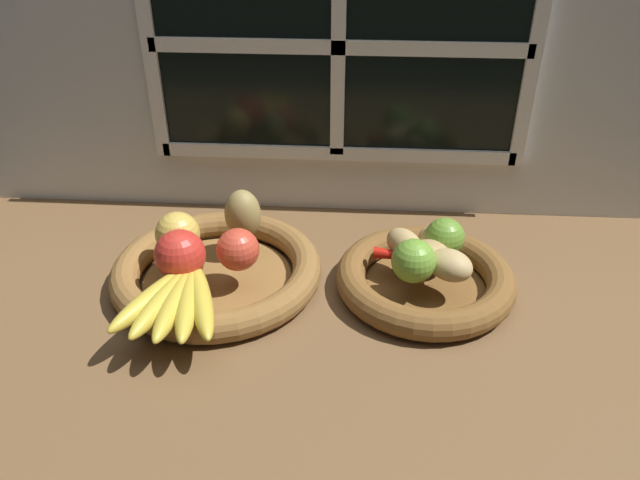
{
  "coord_description": "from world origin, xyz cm",
  "views": [
    {
      "loc": [
        4.01,
        -75.45,
        57.04
      ],
      "look_at": [
        -1.36,
        2.85,
        8.54
      ],
      "focal_mm": 34.36,
      "sensor_mm": 36.0,
      "label": 1
    }
  ],
  "objects_px": {
    "apple_golden_left": "(178,234)",
    "pear_brown": "(243,214)",
    "fruit_bowl_left": "(217,271)",
    "lime_near": "(414,261)",
    "potato_back": "(437,241)",
    "chili_pepper": "(414,258)",
    "apple_red_front": "(180,255)",
    "potato_large": "(428,254)",
    "potato_small": "(450,266)",
    "potato_oblong": "(404,244)",
    "banana_bunch_front": "(177,298)",
    "lime_far": "(445,237)",
    "apple_red_right": "(238,250)",
    "fruit_bowl_right": "(425,279)"
  },
  "relations": [
    {
      "from": "apple_golden_left",
      "to": "pear_brown",
      "type": "relative_size",
      "value": 0.83
    },
    {
      "from": "fruit_bowl_left",
      "to": "lime_near",
      "type": "xyz_separation_m",
      "value": [
        0.3,
        -0.04,
        0.06
      ]
    },
    {
      "from": "potato_back",
      "to": "chili_pepper",
      "type": "bearing_deg",
      "value": -138.82
    },
    {
      "from": "potato_back",
      "to": "chili_pepper",
      "type": "distance_m",
      "value": 0.05
    },
    {
      "from": "apple_red_front",
      "to": "potato_large",
      "type": "xyz_separation_m",
      "value": [
        0.36,
        0.05,
        -0.02
      ]
    },
    {
      "from": "potato_small",
      "to": "potato_oblong",
      "type": "relative_size",
      "value": 0.99
    },
    {
      "from": "banana_bunch_front",
      "to": "lime_far",
      "type": "relative_size",
      "value": 3.08
    },
    {
      "from": "apple_red_front",
      "to": "apple_golden_left",
      "type": "relative_size",
      "value": 1.08
    },
    {
      "from": "lime_far",
      "to": "potato_large",
      "type": "bearing_deg",
      "value": -127.87
    },
    {
      "from": "fruit_bowl_left",
      "to": "apple_red_right",
      "type": "bearing_deg",
      "value": -29.33
    },
    {
      "from": "banana_bunch_front",
      "to": "potato_oblong",
      "type": "relative_size",
      "value": 2.7
    },
    {
      "from": "potato_large",
      "to": "potato_back",
      "type": "bearing_deg",
      "value": 65.56
    },
    {
      "from": "fruit_bowl_left",
      "to": "potato_oblong",
      "type": "distance_m",
      "value": 0.3
    },
    {
      "from": "potato_back",
      "to": "potato_oblong",
      "type": "height_order",
      "value": "potato_oblong"
    },
    {
      "from": "apple_red_right",
      "to": "apple_golden_left",
      "type": "height_order",
      "value": "apple_golden_left"
    },
    {
      "from": "fruit_bowl_left",
      "to": "banana_bunch_front",
      "type": "xyz_separation_m",
      "value": [
        -0.03,
        -0.13,
        0.04
      ]
    },
    {
      "from": "chili_pepper",
      "to": "fruit_bowl_left",
      "type": "bearing_deg",
      "value": -168.03
    },
    {
      "from": "apple_red_right",
      "to": "potato_back",
      "type": "distance_m",
      "value": 0.31
    },
    {
      "from": "lime_far",
      "to": "fruit_bowl_left",
      "type": "bearing_deg",
      "value": -174.14
    },
    {
      "from": "potato_oblong",
      "to": "chili_pepper",
      "type": "distance_m",
      "value": 0.03
    },
    {
      "from": "pear_brown",
      "to": "lime_near",
      "type": "bearing_deg",
      "value": -21.21
    },
    {
      "from": "potato_small",
      "to": "lime_near",
      "type": "distance_m",
      "value": 0.06
    },
    {
      "from": "potato_oblong",
      "to": "potato_large",
      "type": "bearing_deg",
      "value": -37.87
    },
    {
      "from": "fruit_bowl_right",
      "to": "potato_oblong",
      "type": "xyz_separation_m",
      "value": [
        -0.03,
        0.03,
        0.05
      ]
    },
    {
      "from": "apple_red_front",
      "to": "apple_golden_left",
      "type": "xyz_separation_m",
      "value": [
        -0.02,
        0.06,
        -0.0
      ]
    },
    {
      "from": "fruit_bowl_right",
      "to": "potato_back",
      "type": "relative_size",
      "value": 4.01
    },
    {
      "from": "apple_red_right",
      "to": "lime_near",
      "type": "distance_m",
      "value": 0.26
    },
    {
      "from": "apple_red_right",
      "to": "pear_brown",
      "type": "xyz_separation_m",
      "value": [
        -0.01,
        0.09,
        0.01
      ]
    },
    {
      "from": "fruit_bowl_left",
      "to": "pear_brown",
      "type": "bearing_deg",
      "value": 63.91
    },
    {
      "from": "potato_small",
      "to": "potato_back",
      "type": "bearing_deg",
      "value": 98.97
    },
    {
      "from": "potato_back",
      "to": "potato_oblong",
      "type": "bearing_deg",
      "value": -164.05
    },
    {
      "from": "lime_far",
      "to": "potato_oblong",
      "type": "bearing_deg",
      "value": -170.75
    },
    {
      "from": "lime_far",
      "to": "apple_red_right",
      "type": "bearing_deg",
      "value": -169.21
    },
    {
      "from": "apple_red_front",
      "to": "chili_pepper",
      "type": "xyz_separation_m",
      "value": [
        0.35,
        0.06,
        -0.03
      ]
    },
    {
      "from": "potato_oblong",
      "to": "pear_brown",
      "type": "bearing_deg",
      "value": 170.88
    },
    {
      "from": "fruit_bowl_right",
      "to": "apple_red_right",
      "type": "relative_size",
      "value": 4.27
    },
    {
      "from": "apple_red_front",
      "to": "pear_brown",
      "type": "bearing_deg",
      "value": 58.84
    },
    {
      "from": "apple_golden_left",
      "to": "potato_oblong",
      "type": "distance_m",
      "value": 0.35
    },
    {
      "from": "apple_golden_left",
      "to": "chili_pepper",
      "type": "height_order",
      "value": "apple_golden_left"
    },
    {
      "from": "apple_golden_left",
      "to": "banana_bunch_front",
      "type": "height_order",
      "value": "apple_golden_left"
    },
    {
      "from": "potato_oblong",
      "to": "fruit_bowl_left",
      "type": "bearing_deg",
      "value": -174.86
    },
    {
      "from": "apple_red_front",
      "to": "potato_oblong",
      "type": "relative_size",
      "value": 1.07
    },
    {
      "from": "apple_red_right",
      "to": "chili_pepper",
      "type": "relative_size",
      "value": 0.52
    },
    {
      "from": "banana_bunch_front",
      "to": "pear_brown",
      "type": "bearing_deg",
      "value": 73.17
    },
    {
      "from": "potato_oblong",
      "to": "lime_far",
      "type": "distance_m",
      "value": 0.06
    },
    {
      "from": "pear_brown",
      "to": "banana_bunch_front",
      "type": "bearing_deg",
      "value": -106.83
    },
    {
      "from": "potato_large",
      "to": "chili_pepper",
      "type": "distance_m",
      "value": 0.02
    },
    {
      "from": "apple_red_right",
      "to": "lime_far",
      "type": "height_order",
      "value": "apple_red_right"
    },
    {
      "from": "potato_large",
      "to": "fruit_bowl_right",
      "type": "bearing_deg",
      "value": 7.13
    },
    {
      "from": "apple_red_right",
      "to": "apple_red_front",
      "type": "relative_size",
      "value": 0.86
    }
  ]
}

